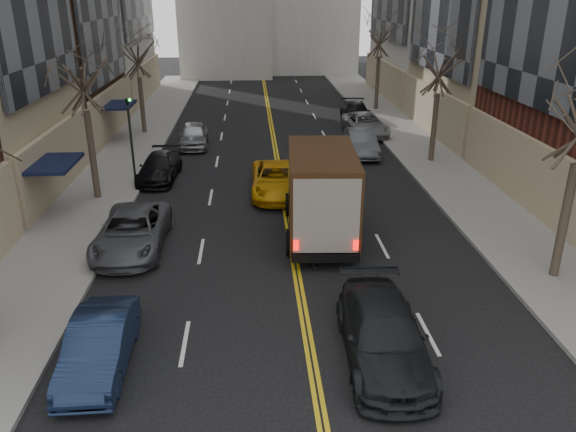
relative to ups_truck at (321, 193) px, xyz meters
name	(u,v)px	position (x,y,z in m)	size (l,w,h in m)	color
sidewalk_left	(124,157)	(-10.20, 11.80, -1.76)	(4.00, 66.00, 0.15)	slate
sidewalk_right	(424,152)	(7.80, 11.80, -1.76)	(4.00, 66.00, 0.15)	slate
tree_lf_mid	(79,56)	(-10.00, 4.80, 4.76)	(3.20, 3.20, 8.91)	#382D23
tree_lf_far	(136,43)	(-10.00, 17.80, 4.19)	(3.20, 3.20, 8.12)	#382D23
tree_rt_mid	(441,52)	(7.60, 9.80, 4.33)	(3.20, 3.20, 8.32)	#382D23
tree_rt_far	(381,24)	(7.60, 24.80, 4.91)	(3.20, 3.20, 9.11)	#382D23
traffic_signal	(130,131)	(-8.60, 6.79, 0.98)	(0.29, 0.26, 4.70)	black
ups_truck	(321,193)	(0.00, 0.00, 0.00)	(3.03, 6.78, 3.64)	black
observer_sedan	(383,335)	(0.70, -8.27, -1.08)	(2.29, 5.26, 1.51)	black
taxi	(277,180)	(-1.50, 5.06, -1.11)	(2.41, 5.23, 1.45)	#D59308
pedestrian	(315,242)	(-0.50, -2.73, -0.88)	(0.70, 0.46, 1.91)	black
parked_lf_b	(99,345)	(-6.76, -8.15, -1.15)	(1.46, 4.17, 1.38)	#111D37
parked_lf_c	(132,231)	(-7.30, -0.82, -1.10)	(2.44, 5.28, 1.47)	#4A4C52
parked_lf_d	(159,167)	(-7.50, 7.70, -1.18)	(1.84, 4.52, 1.31)	black
parked_lf_e	(194,135)	(-6.30, 14.28, -1.10)	(1.74, 4.33, 1.48)	#9A9DA2
parked_rt_a	(362,142)	(3.90, 11.69, -1.08)	(1.59, 4.55, 1.50)	#46494D
parked_rt_b	(365,124)	(5.10, 16.57, -1.11)	(2.41, 5.23, 1.45)	#A5A8AC
parked_rt_c	(356,113)	(5.10, 20.33, -1.10)	(2.06, 5.07, 1.47)	black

